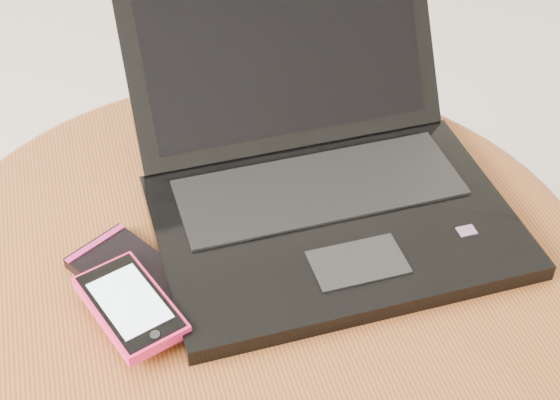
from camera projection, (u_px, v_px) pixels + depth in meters
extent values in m
cylinder|color=brown|center=(255.00, 278.00, 0.78)|extent=(0.63, 0.63, 0.03)
torus|color=brown|center=(255.00, 278.00, 0.78)|extent=(0.66, 0.66, 0.03)
cube|color=black|center=(335.00, 225.00, 0.80)|extent=(0.35, 0.24, 0.02)
cube|color=black|center=(319.00, 187.00, 0.83)|extent=(0.29, 0.11, 0.00)
cube|color=black|center=(358.00, 262.00, 0.75)|extent=(0.09, 0.05, 0.00)
cube|color=red|center=(467.00, 231.00, 0.78)|extent=(0.02, 0.01, 0.00)
cube|color=black|center=(283.00, 49.00, 0.86)|extent=(0.33, 0.12, 0.18)
cube|color=black|center=(284.00, 49.00, 0.85)|extent=(0.30, 0.10, 0.15)
cube|color=black|center=(136.00, 278.00, 0.75)|extent=(0.12, 0.14, 0.01)
cube|color=#B3256A|center=(95.00, 243.00, 0.78)|extent=(0.06, 0.04, 0.00)
cube|color=#EC225C|center=(130.00, 306.00, 0.71)|extent=(0.09, 0.12, 0.01)
cube|color=black|center=(129.00, 301.00, 0.71)|extent=(0.08, 0.12, 0.00)
cube|color=#C7F0F1|center=(129.00, 301.00, 0.71)|extent=(0.07, 0.09, 0.00)
cylinder|color=black|center=(155.00, 334.00, 0.68)|extent=(0.01, 0.01, 0.00)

